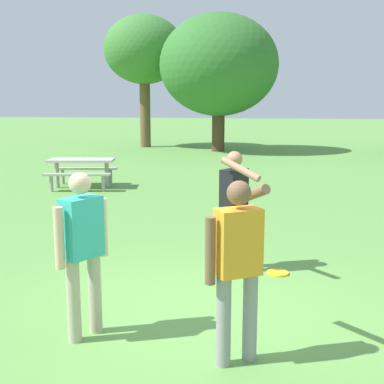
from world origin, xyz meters
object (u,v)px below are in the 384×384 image
Objects in this scene: frisbee at (278,273)px; person_bystander at (237,258)px; person_catcher at (235,202)px; person_thrower at (82,244)px; picnic_table_near at (82,167)px; tree_broad_center at (219,65)px; tree_tall_left at (144,51)px.

person_bystander is at bearing -98.99° from frisbee.
person_bystander is (0.22, -2.44, 0.00)m from person_catcher.
person_thrower is 8.78m from picnic_table_near.
person_thrower is at bearing -120.24° from person_catcher.
person_thrower is 0.27× the size of tree_broad_center.
person_thrower is 1.52m from person_bystander.
picnic_table_near is (-4.74, 8.39, -0.40)m from person_bystander.
frisbee is (0.60, -0.05, -0.95)m from person_catcher.
person_thrower and person_catcher have the same top height.
picnic_table_near is (-5.12, 6.00, 0.55)m from frisbee.
frisbee is (1.88, 2.15, -0.93)m from person_thrower.
picnic_table_near is at bearing -83.59° from tree_tall_left.
tree_tall_left is (-1.33, 11.80, 4.08)m from picnic_table_near.
tree_tall_left is 1.04× the size of tree_broad_center.
tree_broad_center is (-2.05, 16.21, 2.86)m from person_catcher.
person_thrower reaches higher than picnic_table_near.
person_bystander is 2.60m from frisbee.
person_catcher is 19.05m from tree_tall_left.
frisbee is 0.05× the size of tree_tall_left.
person_thrower reaches higher than frisbee.
person_bystander is at bearing -83.08° from tree_broad_center.
tree_broad_center reaches higher than person_thrower.
tree_tall_left is at bearing 108.25° from person_catcher.
person_catcher is 0.26× the size of tree_tall_left.
tree_broad_center is at bearing 96.92° from person_bystander.
tree_tall_left is at bearing 102.91° from person_thrower.
person_catcher is at bearing -52.75° from picnic_table_near.
tree_tall_left is (-5.85, 17.75, 3.69)m from person_catcher.
person_catcher and person_bystander have the same top height.
person_catcher is 0.27× the size of tree_broad_center.
person_bystander is 0.86× the size of picnic_table_near.
tree_broad_center is (-0.76, 18.41, 2.88)m from person_thrower.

